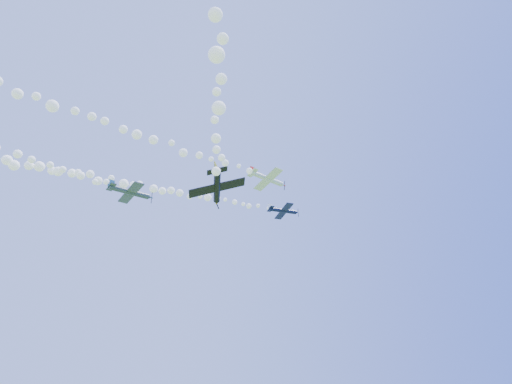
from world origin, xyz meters
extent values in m
cylinder|color=silver|center=(3.46, -5.63, 49.74)|extent=(6.56, 2.10, 1.20)
cone|color=silver|center=(6.85, -4.75, 49.58)|extent=(0.94, 1.00, 0.90)
cone|color=#AC1A13|center=(7.32, -4.63, 49.56)|extent=(0.39, 0.36, 0.32)
cube|color=black|center=(7.19, -4.66, 49.57)|extent=(0.21, 0.27, 2.05)
cube|color=silver|center=(3.72, -5.55, 49.60)|extent=(3.54, 8.12, 0.74)
cube|color=silver|center=(0.65, -6.36, 49.93)|extent=(1.58, 2.94, 0.31)
cube|color=#AC1A13|center=(0.60, -6.41, 50.52)|extent=(1.09, 0.42, 1.34)
sphere|color=black|center=(4.37, -5.42, 50.11)|extent=(0.99, 0.98, 0.86)
cylinder|color=#0D113B|center=(9.90, 4.64, 50.41)|extent=(5.87, 1.06, 1.14)
cone|color=#0D113B|center=(13.03, 4.79, 50.59)|extent=(0.75, 0.80, 0.81)
cone|color=white|center=(13.47, 4.81, 50.61)|extent=(0.32, 0.28, 0.29)
cube|color=black|center=(13.35, 4.80, 50.61)|extent=(0.15, 0.31, 1.84)
cube|color=#0D113B|center=(10.14, 4.66, 50.31)|extent=(1.83, 7.20, 0.86)
cube|color=#0D113B|center=(7.29, 4.51, 50.31)|extent=(0.96, 2.55, 0.35)
cube|color=white|center=(7.18, 4.46, 50.84)|extent=(0.98, 0.24, 1.21)
sphere|color=black|center=(10.70, 4.64, 50.82)|extent=(0.77, 0.79, 0.79)
cylinder|color=#343F4C|center=(-19.89, -2.32, 44.58)|extent=(6.85, 2.40, 1.56)
cone|color=#343F4C|center=(-16.44, -1.15, 44.91)|extent=(1.04, 1.07, 0.98)
cone|color=navy|center=(-15.96, -0.99, 44.96)|extent=(0.42, 0.39, 0.35)
cube|color=black|center=(-16.09, -1.04, 44.95)|extent=(0.22, 0.44, 2.14)
cube|color=#343F4C|center=(-19.61, -2.21, 44.47)|extent=(4.32, 8.37, 1.20)
cube|color=#343F4C|center=(-22.75, -3.29, 44.36)|extent=(1.86, 3.06, 0.49)
cube|color=navy|center=(-22.87, -3.40, 44.96)|extent=(1.11, 0.61, 1.44)
sphere|color=black|center=(-19.01, -2.07, 45.09)|extent=(1.07, 1.12, 0.96)
cylinder|color=black|center=(-7.33, -17.56, 37.30)|extent=(2.13, 6.62, 1.42)
cone|color=black|center=(-6.71, -14.10, 37.02)|extent=(1.01, 0.97, 0.95)
cone|color=gold|center=(-6.62, -13.62, 36.98)|extent=(0.36, 0.40, 0.34)
cube|color=black|center=(-6.64, -13.75, 36.99)|extent=(0.85, 0.36, 1.98)
cube|color=black|center=(-7.24, -17.31, 37.16)|extent=(7.76, 2.72, 3.14)
cube|color=black|center=(-7.86, -20.43, 37.58)|extent=(2.80, 1.30, 1.16)
cube|color=gold|center=(-8.08, -20.43, 38.15)|extent=(0.71, 1.20, 1.33)
sphere|color=black|center=(-7.31, -16.60, 37.61)|extent=(1.13, 0.98, 1.07)
camera|label=1|loc=(-14.42, -64.22, 2.00)|focal=30.00mm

